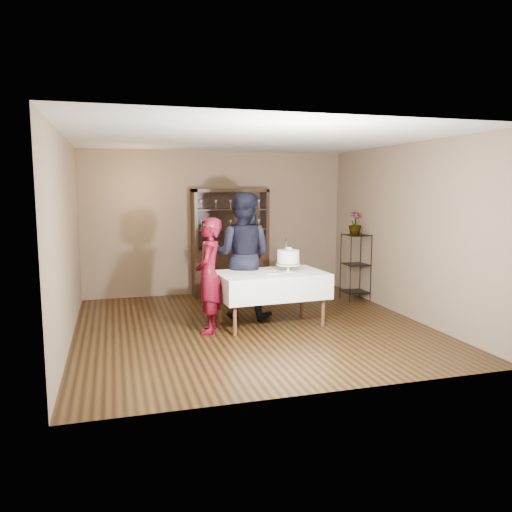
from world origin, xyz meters
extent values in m
plane|color=black|center=(0.00, 0.00, 0.00)|extent=(5.00, 5.00, 0.00)
plane|color=silver|center=(0.00, 0.00, 2.70)|extent=(5.00, 5.00, 0.00)
cube|color=#706248|center=(0.00, 2.50, 1.35)|extent=(5.00, 0.02, 2.70)
cube|color=#706248|center=(-2.50, 0.00, 1.35)|extent=(0.02, 5.00, 2.70)
cube|color=#706248|center=(2.50, 0.00, 1.35)|extent=(0.02, 5.00, 2.70)
cube|color=black|center=(0.20, 2.24, 0.45)|extent=(1.40, 0.48, 0.90)
cube|color=black|center=(0.20, 2.46, 1.45)|extent=(1.40, 0.03, 1.10)
cube|color=black|center=(0.20, 2.24, 1.97)|extent=(1.40, 0.48, 0.06)
cube|color=black|center=(0.20, 2.24, 1.25)|extent=(1.28, 0.42, 0.02)
cube|color=black|center=(0.20, 2.24, 1.62)|extent=(1.28, 0.42, 0.02)
cylinder|color=black|center=(2.08, 1.00, 0.60)|extent=(0.02, 0.02, 1.20)
cylinder|color=black|center=(2.48, 1.00, 0.60)|extent=(0.02, 0.02, 1.20)
cylinder|color=black|center=(2.08, 1.40, 0.60)|extent=(0.02, 0.02, 1.20)
cylinder|color=black|center=(2.48, 1.40, 0.60)|extent=(0.02, 0.02, 1.20)
cube|color=black|center=(2.28, 1.20, 0.15)|extent=(0.40, 0.40, 0.02)
cube|color=black|center=(2.28, 1.20, 0.65)|extent=(0.40, 0.40, 0.01)
cube|color=black|center=(2.28, 1.20, 1.18)|extent=(0.40, 0.40, 0.02)
cube|color=silver|center=(0.30, 0.04, 0.60)|extent=(1.63, 1.06, 0.36)
cylinder|color=#4C2F1C|center=(-0.35, -0.37, 0.37)|extent=(0.06, 0.06, 0.75)
cylinder|color=#4C2F1C|center=(1.00, -0.29, 0.37)|extent=(0.06, 0.06, 0.75)
cylinder|color=#4C2F1C|center=(-0.39, 0.38, 0.37)|extent=(0.06, 0.06, 0.75)
cylinder|color=#4C2F1C|center=(0.95, 0.46, 0.37)|extent=(0.06, 0.06, 0.75)
imported|color=#37050C|center=(-0.65, -0.09, 0.81)|extent=(0.55, 0.68, 1.62)
imported|color=black|center=(0.01, 0.59, 0.98)|extent=(1.19, 1.12, 1.96)
cylinder|color=silver|center=(0.57, 0.03, 0.79)|extent=(0.20, 0.20, 0.01)
cylinder|color=silver|center=(0.57, 0.03, 0.84)|extent=(0.05, 0.05, 0.10)
cylinder|color=silver|center=(0.57, 0.03, 0.89)|extent=(0.37, 0.37, 0.02)
cylinder|color=#426D34|center=(0.57, 0.03, 0.91)|extent=(0.36, 0.36, 0.02)
cylinder|color=silver|center=(0.57, 0.03, 1.00)|extent=(0.38, 0.38, 0.20)
sphere|color=#5172AE|center=(0.60, 0.03, 1.12)|extent=(0.02, 0.02, 0.02)
cube|color=silver|center=(0.53, 0.01, 1.18)|extent=(0.02, 0.02, 0.14)
cube|color=black|center=(0.53, 0.01, 1.26)|extent=(0.03, 0.02, 0.05)
cylinder|color=silver|center=(0.30, -0.04, 0.79)|extent=(0.29, 0.29, 0.01)
cylinder|color=silver|center=(0.35, 0.19, 0.79)|extent=(0.20, 0.20, 0.01)
imported|color=#426D34|center=(2.24, 1.19, 1.39)|extent=(0.26, 0.26, 0.40)
camera|label=1|loc=(-1.91, -6.85, 2.02)|focal=35.00mm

